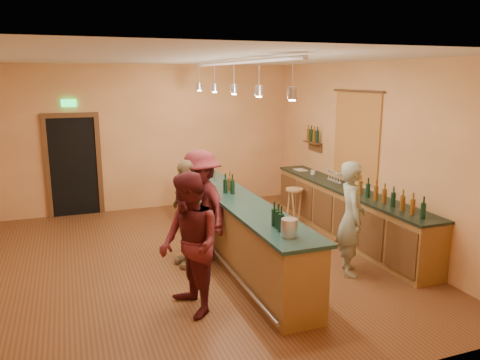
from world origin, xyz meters
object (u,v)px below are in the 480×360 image
object	(u,v)px
bartender	(351,218)
customer_c	(201,206)
bar_stool	(294,195)
tasting_bar	(234,222)
back_counter	(347,212)
customer_b	(187,213)
customer_a	(190,245)

from	to	relation	value
bartender	customer_c	bearing A→B (deg)	78.76
bar_stool	tasting_bar	bearing A→B (deg)	-143.49
back_counter	bar_stool	xyz separation A→B (m)	(-0.52, 1.12, 0.10)
customer_b	bar_stool	size ratio (longest dim) A/B	2.34
bar_stool	customer_a	bearing A→B (deg)	-135.26
back_counter	bar_stool	world-z (taller)	back_counter
bartender	customer_a	distance (m)	2.60
customer_c	tasting_bar	bearing A→B (deg)	66.28
bartender	customer_c	size ratio (longest dim) A/B	0.95
back_counter	customer_b	xyz separation A→B (m)	(-3.08, -0.24, 0.36)
customer_a	customer_c	size ratio (longest dim) A/B	0.99
customer_a	bar_stool	xyz separation A→B (m)	(2.91, 2.88, -0.32)
bar_stool	back_counter	bearing A→B (deg)	-64.88
customer_b	tasting_bar	bearing A→B (deg)	83.96
customer_c	customer_b	bearing A→B (deg)	-87.09
bartender	customer_c	distance (m)	2.34
back_counter	tasting_bar	world-z (taller)	tasting_bar
bartender	bar_stool	world-z (taller)	bartender
customer_a	customer_c	world-z (taller)	customer_c
bartender	customer_b	bearing A→B (deg)	83.78
tasting_bar	customer_a	distance (m)	1.98
tasting_bar	customer_b	bearing A→B (deg)	-176.13
customer_b	back_counter	bearing A→B (deg)	84.46
customer_a	bar_stool	world-z (taller)	customer_a
back_counter	bartender	world-z (taller)	bartender
tasting_bar	bar_stool	distance (m)	2.18
bartender	customer_c	xyz separation A→B (m)	(-1.97, 1.27, 0.05)
back_counter	customer_b	size ratio (longest dim) A/B	2.68
back_counter	bar_stool	bearing A→B (deg)	115.12
tasting_bar	back_counter	bearing A→B (deg)	4.54
bar_stool	bartender	bearing A→B (deg)	-97.53
customer_a	customer_b	xyz separation A→B (m)	(0.35, 1.53, -0.06)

